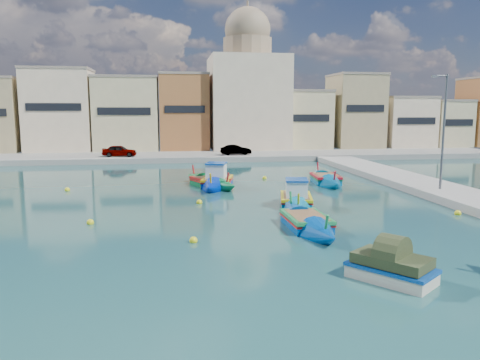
{
  "coord_description": "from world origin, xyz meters",
  "views": [
    {
      "loc": [
        -0.19,
        -22.48,
        5.75
      ],
      "look_at": [
        4.0,
        6.0,
        1.4
      ],
      "focal_mm": 35.0,
      "sensor_mm": 36.0,
      "label": 1
    }
  ],
  "objects_px": {
    "luzzu_cyan_mid": "(325,180)",
    "tender_near": "(391,269)",
    "church_block": "(247,89)",
    "luzzu_blue_cabin": "(217,182)",
    "luzzu_green": "(210,183)",
    "quay_street_lamp": "(443,131)",
    "luzzu_blue_south": "(306,223)",
    "luzzu_turquoise_cabin": "(296,200)"
  },
  "relations": [
    {
      "from": "tender_near",
      "to": "luzzu_cyan_mid",
      "type": "bearing_deg",
      "value": 77.26
    },
    {
      "from": "luzzu_blue_cabin",
      "to": "luzzu_blue_south",
      "type": "bearing_deg",
      "value": -76.7
    },
    {
      "from": "church_block",
      "to": "luzzu_green",
      "type": "bearing_deg",
      "value": -105.0
    },
    {
      "from": "luzzu_green",
      "to": "tender_near",
      "type": "distance_m",
      "value": 21.14
    },
    {
      "from": "luzzu_blue_cabin",
      "to": "luzzu_green",
      "type": "distance_m",
      "value": 0.6
    },
    {
      "from": "luzzu_cyan_mid",
      "to": "luzzu_blue_south",
      "type": "height_order",
      "value": "luzzu_cyan_mid"
    },
    {
      "from": "luzzu_cyan_mid",
      "to": "tender_near",
      "type": "relative_size",
      "value": 2.55
    },
    {
      "from": "church_block",
      "to": "luzzu_green",
      "type": "height_order",
      "value": "church_block"
    },
    {
      "from": "church_block",
      "to": "tender_near",
      "type": "xyz_separation_m",
      "value": [
        -2.91,
        -48.22,
        -7.98
      ]
    },
    {
      "from": "quay_street_lamp",
      "to": "luzzu_blue_south",
      "type": "xyz_separation_m",
      "value": [
        -11.16,
        -6.82,
        -4.1
      ]
    },
    {
      "from": "luzzu_cyan_mid",
      "to": "luzzu_blue_south",
      "type": "relative_size",
      "value": 1.01
    },
    {
      "from": "luzzu_green",
      "to": "luzzu_blue_cabin",
      "type": "bearing_deg",
      "value": -13.45
    },
    {
      "from": "church_block",
      "to": "quay_street_lamp",
      "type": "height_order",
      "value": "church_block"
    },
    {
      "from": "church_block",
      "to": "luzzu_green",
      "type": "relative_size",
      "value": 2.57
    },
    {
      "from": "luzzu_blue_cabin",
      "to": "luzzu_cyan_mid",
      "type": "relative_size",
      "value": 1.01
    },
    {
      "from": "luzzu_turquoise_cabin",
      "to": "tender_near",
      "type": "height_order",
      "value": "luzzu_turquoise_cabin"
    },
    {
      "from": "church_block",
      "to": "luzzu_blue_south",
      "type": "xyz_separation_m",
      "value": [
        -3.71,
        -40.82,
        -8.17
      ]
    },
    {
      "from": "church_block",
      "to": "luzzu_blue_cabin",
      "type": "bearing_deg",
      "value": -103.82
    },
    {
      "from": "church_block",
      "to": "luzzu_cyan_mid",
      "type": "height_order",
      "value": "church_block"
    },
    {
      "from": "quay_street_lamp",
      "to": "luzzu_cyan_mid",
      "type": "distance_m",
      "value": 9.63
    },
    {
      "from": "luzzu_turquoise_cabin",
      "to": "church_block",
      "type": "bearing_deg",
      "value": 85.5
    },
    {
      "from": "church_block",
      "to": "tender_near",
      "type": "distance_m",
      "value": 48.97
    },
    {
      "from": "luzzu_blue_south",
      "to": "luzzu_cyan_mid",
      "type": "bearing_deg",
      "value": 67.73
    },
    {
      "from": "luzzu_blue_cabin",
      "to": "luzzu_green",
      "type": "xyz_separation_m",
      "value": [
        -0.57,
        0.14,
        -0.1
      ]
    },
    {
      "from": "luzzu_blue_south",
      "to": "tender_near",
      "type": "distance_m",
      "value": 7.45
    },
    {
      "from": "luzzu_turquoise_cabin",
      "to": "luzzu_cyan_mid",
      "type": "distance_m",
      "value": 9.37
    },
    {
      "from": "luzzu_turquoise_cabin",
      "to": "luzzu_green",
      "type": "bearing_deg",
      "value": 120.05
    },
    {
      "from": "tender_near",
      "to": "luzzu_green",
      "type": "bearing_deg",
      "value": 102.22
    },
    {
      "from": "luzzu_turquoise_cabin",
      "to": "luzzu_cyan_mid",
      "type": "relative_size",
      "value": 1.02
    },
    {
      "from": "church_block",
      "to": "luzzu_turquoise_cabin",
      "type": "distance_m",
      "value": 36.52
    },
    {
      "from": "church_block",
      "to": "luzzu_turquoise_cabin",
      "type": "xyz_separation_m",
      "value": [
        -2.79,
        -35.5,
        -8.1
      ]
    },
    {
      "from": "quay_street_lamp",
      "to": "luzzu_cyan_mid",
      "type": "xyz_separation_m",
      "value": [
        -5.64,
        6.66,
        -4.09
      ]
    },
    {
      "from": "luzzu_cyan_mid",
      "to": "luzzu_blue_south",
      "type": "xyz_separation_m",
      "value": [
        -5.52,
        -13.48,
        -0.01
      ]
    },
    {
      "from": "luzzu_cyan_mid",
      "to": "tender_near",
      "type": "xyz_separation_m",
      "value": [
        -4.72,
        -20.88,
        0.18
      ]
    },
    {
      "from": "luzzu_blue_south",
      "to": "luzzu_blue_cabin",
      "type": "bearing_deg",
      "value": 103.3
    },
    {
      "from": "luzzu_green",
      "to": "luzzu_blue_south",
      "type": "relative_size",
      "value": 0.93
    },
    {
      "from": "luzzu_turquoise_cabin",
      "to": "luzzu_cyan_mid",
      "type": "bearing_deg",
      "value": 60.58
    },
    {
      "from": "church_block",
      "to": "luzzu_blue_south",
      "type": "bearing_deg",
      "value": -95.2
    },
    {
      "from": "luzzu_green",
      "to": "church_block",
      "type": "bearing_deg",
      "value": 75.0
    },
    {
      "from": "quay_street_lamp",
      "to": "luzzu_blue_south",
      "type": "height_order",
      "value": "quay_street_lamp"
    },
    {
      "from": "luzzu_cyan_mid",
      "to": "church_block",
      "type": "bearing_deg",
      "value": 93.78
    },
    {
      "from": "church_block",
      "to": "luzzu_cyan_mid",
      "type": "xyz_separation_m",
      "value": [
        1.81,
        -27.34,
        -8.16
      ]
    }
  ]
}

